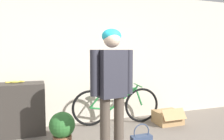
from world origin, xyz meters
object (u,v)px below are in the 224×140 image
cardboard_box (168,117)px  potted_plant (62,128)px  banana (15,82)px  bicycle (116,105)px  person (112,81)px

cardboard_box → potted_plant: (-2.09, -0.39, 0.17)m
cardboard_box → banana: bearing=171.0°
bicycle → potted_plant: size_ratio=3.24×
person → potted_plant: size_ratio=3.24×
cardboard_box → potted_plant: 2.13m
bicycle → person: bearing=-106.1°
banana → cardboard_box: size_ratio=0.65×
cardboard_box → potted_plant: potted_plant is taller
banana → potted_plant: banana is taller
banana → potted_plant: size_ratio=0.61×
banana → cardboard_box: 2.91m
person → banana: size_ratio=5.31×
bicycle → banana: bearing=-176.8°
potted_plant → cardboard_box: bearing=10.5°
bicycle → potted_plant: bicycle is taller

